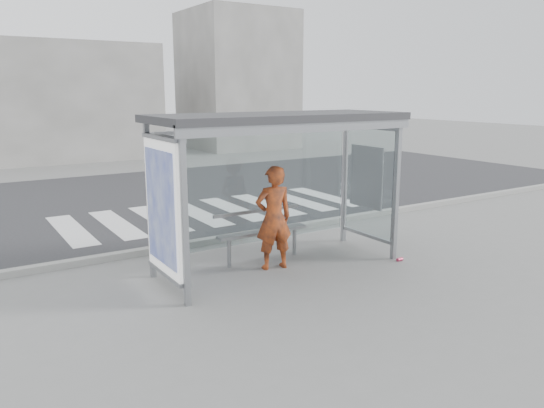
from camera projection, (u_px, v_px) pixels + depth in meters
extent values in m
plane|color=slate|center=(279.00, 267.00, 9.12)|extent=(80.00, 80.00, 0.00)
cube|color=#28292B|center=(144.00, 199.00, 14.91)|extent=(30.00, 10.00, 0.01)
cube|color=gray|center=(227.00, 238.00, 10.72)|extent=(30.00, 0.18, 0.12)
cube|color=silver|center=(71.00, 230.00, 11.54)|extent=(0.55, 3.00, 0.00)
cube|color=silver|center=(117.00, 224.00, 12.06)|extent=(0.55, 3.00, 0.00)
cube|color=silver|center=(159.00, 219.00, 12.59)|extent=(0.55, 3.00, 0.00)
cube|color=silver|center=(197.00, 214.00, 13.11)|extent=(0.55, 3.00, 0.00)
cube|color=silver|center=(233.00, 209.00, 13.63)|extent=(0.55, 3.00, 0.00)
cube|color=silver|center=(266.00, 205.00, 14.15)|extent=(0.55, 3.00, 0.00)
cube|color=silver|center=(297.00, 200.00, 14.67)|extent=(0.55, 3.00, 0.00)
cube|color=silver|center=(325.00, 197.00, 15.19)|extent=(0.55, 3.00, 0.00)
cube|color=gray|center=(185.00, 220.00, 7.24)|extent=(0.08, 0.08, 2.50)
cube|color=gray|center=(396.00, 191.00, 9.32)|extent=(0.08, 0.08, 2.50)
cube|color=gray|center=(150.00, 202.00, 8.40)|extent=(0.08, 0.08, 2.50)
cube|color=gray|center=(345.00, 180.00, 10.48)|extent=(0.08, 0.08, 2.50)
cube|color=#2D2D30|center=(280.00, 117.00, 8.59)|extent=(4.25, 1.65, 0.12)
cube|color=gray|center=(307.00, 126.00, 7.98)|extent=(4.25, 0.06, 0.18)
cube|color=white|center=(258.00, 187.00, 9.43)|extent=(3.80, 0.02, 2.00)
cube|color=white|center=(166.00, 207.00, 7.81)|extent=(0.15, 1.25, 2.00)
cube|color=#3142B3|center=(171.00, 206.00, 7.85)|extent=(0.01, 1.10, 1.70)
cylinder|color=#DF5713|center=(165.00, 187.00, 8.01)|extent=(0.02, 0.32, 0.32)
cube|color=white|center=(369.00, 182.00, 9.89)|extent=(0.03, 1.25, 2.00)
cube|color=beige|center=(366.00, 177.00, 9.90)|extent=(0.03, 0.86, 1.16)
cube|color=slate|center=(59.00, 102.00, 23.49)|extent=(8.00, 5.00, 5.00)
cube|color=slate|center=(237.00, 81.00, 27.98)|extent=(5.00, 5.00, 7.00)
imported|color=#E34F15|center=(274.00, 218.00, 8.90)|extent=(0.71, 0.53, 1.77)
cube|color=slate|center=(263.00, 232.00, 9.38)|extent=(1.75, 0.21, 0.05)
cylinder|color=slate|center=(229.00, 253.00, 9.08)|extent=(0.07, 0.07, 0.51)
cylinder|color=slate|center=(294.00, 241.00, 9.79)|extent=(0.07, 0.07, 0.51)
cube|color=slate|center=(257.00, 211.00, 9.46)|extent=(1.75, 0.04, 0.06)
cylinder|color=#D03D62|center=(400.00, 259.00, 9.45)|extent=(0.12, 0.07, 0.06)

